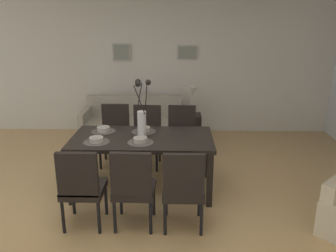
% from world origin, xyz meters
% --- Properties ---
extents(ground_plane, '(9.00, 9.00, 0.00)m').
position_xyz_m(ground_plane, '(0.00, 0.00, 0.00)').
color(ground_plane, tan).
extents(back_wall_panel, '(9.00, 0.10, 2.60)m').
position_xyz_m(back_wall_panel, '(0.00, 3.25, 1.30)').
color(back_wall_panel, silver).
rests_on(back_wall_panel, ground).
extents(dining_table, '(1.80, 0.95, 0.74)m').
position_xyz_m(dining_table, '(0.17, 0.62, 0.66)').
color(dining_table, black).
rests_on(dining_table, ground).
extents(dining_chair_near_left, '(0.44, 0.44, 0.92)m').
position_xyz_m(dining_chair_near_left, '(-0.39, -0.28, 0.51)').
color(dining_chair_near_left, black).
rests_on(dining_chair_near_left, ground).
extents(dining_chair_near_right, '(0.44, 0.44, 0.92)m').
position_xyz_m(dining_chair_near_right, '(-0.34, 1.52, 0.51)').
color(dining_chair_near_right, black).
rests_on(dining_chair_near_right, ground).
extents(dining_chair_far_left, '(0.45, 0.45, 0.92)m').
position_xyz_m(dining_chair_far_left, '(0.16, -0.27, 0.51)').
color(dining_chair_far_left, black).
rests_on(dining_chair_far_left, ground).
extents(dining_chair_far_right, '(0.47, 0.47, 0.92)m').
position_xyz_m(dining_chair_far_right, '(0.15, 1.47, 0.51)').
color(dining_chair_far_right, black).
rests_on(dining_chair_far_right, ground).
extents(dining_chair_mid_left, '(0.44, 0.44, 0.92)m').
position_xyz_m(dining_chair_mid_left, '(0.69, -0.28, 0.51)').
color(dining_chair_mid_left, black).
rests_on(dining_chair_mid_left, ground).
extents(dining_chair_mid_right, '(0.46, 0.46, 0.92)m').
position_xyz_m(dining_chair_mid_right, '(0.69, 1.47, 0.51)').
color(dining_chair_mid_right, black).
rests_on(dining_chair_mid_right, ground).
extents(centerpiece_vase, '(0.21, 0.23, 0.73)m').
position_xyz_m(centerpiece_vase, '(0.18, 0.62, 1.02)').
color(centerpiece_vase, silver).
rests_on(centerpiece_vase, dining_table).
extents(placemat_near_left, '(0.32, 0.32, 0.01)m').
position_xyz_m(placemat_near_left, '(-0.37, 0.41, 0.74)').
color(placemat_near_left, '#4C4742').
rests_on(placemat_near_left, dining_table).
extents(bowl_near_left, '(0.17, 0.17, 0.07)m').
position_xyz_m(bowl_near_left, '(-0.37, 0.41, 0.78)').
color(bowl_near_left, '#B2ADA3').
rests_on(bowl_near_left, dining_table).
extents(placemat_near_right, '(0.32, 0.32, 0.01)m').
position_xyz_m(placemat_near_right, '(-0.37, 0.83, 0.74)').
color(placemat_near_right, '#4C4742').
rests_on(placemat_near_right, dining_table).
extents(bowl_near_right, '(0.17, 0.17, 0.07)m').
position_xyz_m(bowl_near_right, '(-0.37, 0.83, 0.78)').
color(bowl_near_right, '#B2ADA3').
rests_on(bowl_near_right, dining_table).
extents(placemat_far_left, '(0.32, 0.32, 0.01)m').
position_xyz_m(placemat_far_left, '(0.17, 0.41, 0.74)').
color(placemat_far_left, '#4C4742').
rests_on(placemat_far_left, dining_table).
extents(bowl_far_left, '(0.17, 0.17, 0.07)m').
position_xyz_m(bowl_far_left, '(0.17, 0.41, 0.78)').
color(bowl_far_left, '#B2ADA3').
rests_on(bowl_far_left, dining_table).
extents(placemat_far_right, '(0.32, 0.32, 0.01)m').
position_xyz_m(placemat_far_right, '(0.17, 0.83, 0.74)').
color(placemat_far_right, '#4C4742').
rests_on(placemat_far_right, dining_table).
extents(bowl_far_right, '(0.17, 0.17, 0.07)m').
position_xyz_m(bowl_far_right, '(0.17, 0.83, 0.78)').
color(bowl_far_right, '#B2ADA3').
rests_on(bowl_far_right, dining_table).
extents(sofa, '(1.77, 0.84, 0.80)m').
position_xyz_m(sofa, '(-0.20, 2.52, 0.28)').
color(sofa, '#A89E8E').
rests_on(sofa, ground).
extents(side_table, '(0.36, 0.36, 0.52)m').
position_xyz_m(side_table, '(0.87, 2.51, 0.26)').
color(side_table, black).
rests_on(side_table, ground).
extents(table_lamp, '(0.22, 0.22, 0.51)m').
position_xyz_m(table_lamp, '(0.87, 2.51, 0.89)').
color(table_lamp, beige).
rests_on(table_lamp, side_table).
extents(framed_picture_left, '(0.35, 0.03, 0.34)m').
position_xyz_m(framed_picture_left, '(-0.45, 3.18, 1.56)').
color(framed_picture_left, '#B2ADA3').
extents(framed_picture_center, '(0.39, 0.03, 0.28)m').
position_xyz_m(framed_picture_center, '(0.80, 3.18, 1.56)').
color(framed_picture_center, '#B2ADA3').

